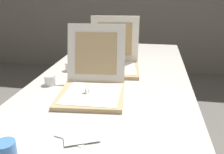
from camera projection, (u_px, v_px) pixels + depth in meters
The scene contains 8 objects.
table at pixel (113, 84), 1.58m from camera, with size 0.97×2.05×0.72m.
pizza_box_front at pixel (92, 85), 1.31m from camera, with size 0.38×0.47×0.35m.
pizza_box_middle at pixel (114, 62), 1.70m from camera, with size 0.37×0.38×0.36m.
cup_white_far at pixel (89, 56), 1.94m from camera, with size 0.06×0.06×0.06m, color white.
cup_white_near_center at pixel (50, 80), 1.44m from camera, with size 0.06×0.06×0.06m, color white.
cup_white_mid at pixel (70, 66), 1.69m from camera, with size 0.06×0.06×0.06m, color white.
cup_printed_front at pixel (6, 154), 0.78m from camera, with size 0.07×0.07×0.09m, color #477FCC.
napkin_pile at pixel (79, 133), 0.97m from camera, with size 0.19×0.19×0.01m.
Camera 1 is at (0.24, -0.89, 1.27)m, focal length 38.83 mm.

